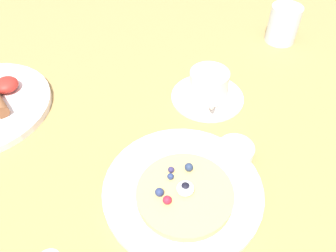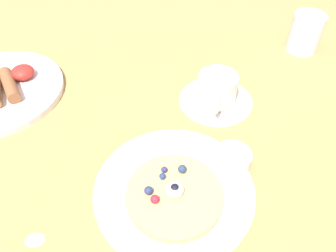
% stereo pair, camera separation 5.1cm
% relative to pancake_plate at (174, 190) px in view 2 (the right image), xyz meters
% --- Properties ---
extents(ground_plane, '(2.01, 1.26, 0.03)m').
position_rel_pancake_plate_xyz_m(ground_plane, '(-0.07, 0.11, -0.02)').
color(ground_plane, '#A1814A').
extents(pancake_plate, '(0.25, 0.25, 0.01)m').
position_rel_pancake_plate_xyz_m(pancake_plate, '(0.00, 0.00, 0.00)').
color(pancake_plate, white).
rests_on(pancake_plate, ground_plane).
extents(pancake_with_berries, '(0.15, 0.15, 0.03)m').
position_rel_pancake_plate_xyz_m(pancake_with_berries, '(-0.00, -0.02, 0.01)').
color(pancake_with_berries, tan).
rests_on(pancake_with_berries, pancake_plate).
extents(syrup_ramekin, '(0.06, 0.06, 0.03)m').
position_rel_pancake_plate_xyz_m(syrup_ramekin, '(0.09, 0.05, 0.02)').
color(syrup_ramekin, white).
rests_on(syrup_ramekin, pancake_plate).
extents(coffee_saucer, '(0.15, 0.15, 0.01)m').
position_rel_pancake_plate_xyz_m(coffee_saucer, '(0.09, 0.21, -0.00)').
color(coffee_saucer, white).
rests_on(coffee_saucer, ground_plane).
extents(coffee_cup, '(0.08, 0.11, 0.06)m').
position_rel_pancake_plate_xyz_m(coffee_cup, '(0.09, 0.21, 0.03)').
color(coffee_cup, white).
rests_on(coffee_cup, coffee_saucer).
extents(water_glass, '(0.07, 0.07, 0.09)m').
position_rel_pancake_plate_xyz_m(water_glass, '(0.31, 0.40, 0.04)').
color(water_glass, silver).
rests_on(water_glass, ground_plane).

